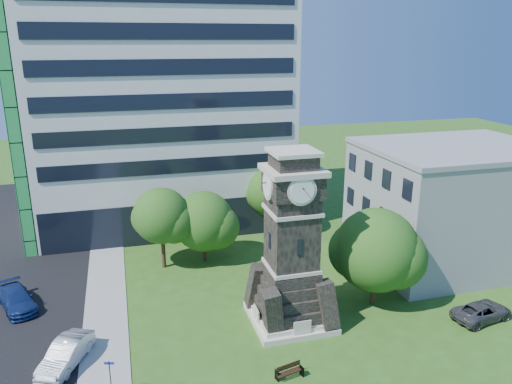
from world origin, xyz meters
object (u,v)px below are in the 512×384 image
object	(u,v)px
car_street_north	(17,299)
clock_tower	(291,251)
car_street_mid	(66,354)
car_east_lot	(482,311)
park_bench	(289,371)
street_sign	(110,375)

from	to	relation	value
car_street_north	clock_tower	bearing A→B (deg)	-42.21
car_street_mid	car_east_lot	world-z (taller)	car_street_mid
car_east_lot	park_bench	size ratio (longest dim) A/B	2.77
street_sign	park_bench	bearing A→B (deg)	10.65
clock_tower	car_east_lot	distance (m)	14.28
clock_tower	car_street_mid	xyz separation A→B (m)	(-14.70, -1.13, -4.52)
clock_tower	street_sign	size ratio (longest dim) A/B	5.31
car_street_mid	street_sign	world-z (taller)	street_sign
car_street_north	street_sign	xyz separation A→B (m)	(6.66, -11.78, 0.73)
car_east_lot	street_sign	xyz separation A→B (m)	(-25.10, -1.32, 0.81)
car_street_mid	park_bench	world-z (taller)	car_street_mid
car_street_mid	car_street_north	bearing A→B (deg)	140.97
park_bench	street_sign	world-z (taller)	street_sign
car_street_mid	park_bench	size ratio (longest dim) A/B	2.82
car_street_mid	car_east_lot	xyz separation A→B (m)	(27.74, -2.38, -0.13)
clock_tower	car_east_lot	bearing A→B (deg)	-15.07
car_street_mid	car_street_north	world-z (taller)	car_street_mid
car_east_lot	park_bench	distance (m)	15.33
park_bench	clock_tower	bearing A→B (deg)	56.99
car_street_mid	street_sign	distance (m)	4.60
park_bench	street_sign	xyz separation A→B (m)	(-9.96, 1.04, 0.99)
car_east_lot	park_bench	world-z (taller)	car_east_lot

